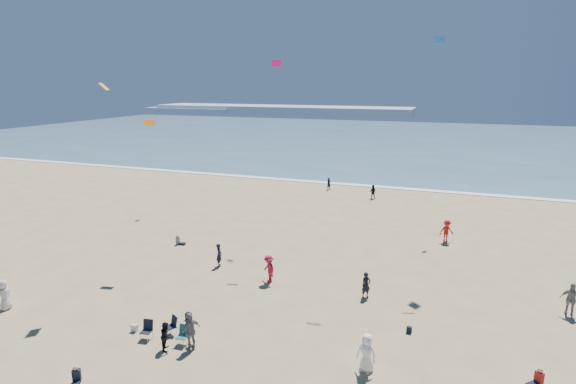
% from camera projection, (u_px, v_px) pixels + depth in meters
% --- Properties ---
extents(ocean, '(220.00, 100.00, 0.06)m').
position_uv_depth(ocean, '(409.00, 140.00, 102.61)').
color(ocean, '#476B84').
rests_on(ocean, ground).
extents(surf_line, '(220.00, 1.20, 0.08)m').
position_uv_depth(surf_line, '(372.00, 186.00, 56.92)').
color(surf_line, white).
rests_on(surf_line, ground).
extents(headland_far, '(110.00, 20.00, 3.20)m').
position_uv_depth(headland_far, '(280.00, 110.00, 190.55)').
color(headland_far, '#7A8EA8').
rests_on(headland_far, ground).
extents(headland_near, '(40.00, 14.00, 2.00)m').
position_uv_depth(headland_near, '(192.00, 110.00, 199.32)').
color(headland_near, '#7A8EA8').
rests_on(headland_near, ground).
extents(standing_flyers, '(31.65, 46.98, 1.95)m').
position_uv_depth(standing_flyers, '(338.00, 293.00, 26.14)').
color(standing_flyers, gray).
rests_on(standing_flyers, ground).
extents(seated_group, '(25.62, 23.84, 0.84)m').
position_uv_depth(seated_group, '(279.00, 372.00, 19.80)').
color(seated_group, silver).
rests_on(seated_group, ground).
extents(chair_cluster, '(2.66, 1.55, 1.00)m').
position_uv_depth(chair_cluster, '(166.00, 331.00, 22.94)').
color(chair_cluster, black).
rests_on(chair_cluster, ground).
extents(white_tote, '(0.35, 0.20, 0.40)m').
position_uv_depth(white_tote, '(134.00, 328.00, 23.77)').
color(white_tote, silver).
rests_on(white_tote, ground).
extents(black_backpack, '(0.30, 0.22, 0.38)m').
position_uv_depth(black_backpack, '(188.00, 316.00, 24.99)').
color(black_backpack, black).
rests_on(black_backpack, ground).
extents(navy_bag, '(0.28, 0.18, 0.34)m').
position_uv_depth(navy_bag, '(409.00, 330.00, 23.64)').
color(navy_bag, black).
rests_on(navy_bag, ground).
extents(kites_aloft, '(38.46, 39.80, 26.11)m').
position_uv_depth(kites_aloft, '(509.00, 57.00, 20.16)').
color(kites_aloft, white).
rests_on(kites_aloft, ground).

